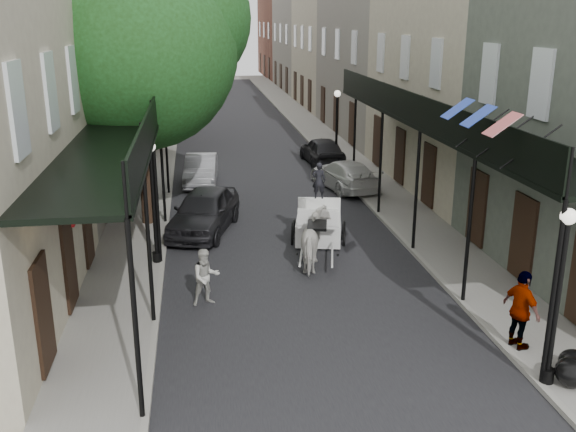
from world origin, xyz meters
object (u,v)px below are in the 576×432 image
object	(u,v)px
carriage	(319,206)
pedestrian_sidewalk_right	(521,310)
lamppost_right_near	(558,295)
lamppost_left	(154,201)
car_right_far	(322,150)
horse	(317,240)
tree_far	(164,43)
pedestrian_walking	(206,277)
pedestrian_sidewalk_left	(118,185)
tree_near	(149,40)
car_right_near	(345,175)
lamppost_right_far	(337,127)
car_left_far	(182,118)
car_left_near	(204,211)
car_left_mid	(201,170)

from	to	relation	value
carriage	pedestrian_sidewalk_right	distance (m)	8.84
lamppost_right_near	lamppost_left	bearing A→B (deg)	135.71
lamppost_left	car_right_far	world-z (taller)	lamppost_left
horse	carriage	distance (m)	2.69
tree_far	pedestrian_walking	world-z (taller)	tree_far
pedestrian_walking	pedestrian_sidewalk_left	distance (m)	9.34
tree_near	lamppost_right_near	xyz separation A→B (m)	(8.30, -12.18, -4.44)
horse	pedestrian_sidewalk_right	size ratio (longest dim) A/B	1.11
tree_far	pedestrian_sidewalk_left	bearing A→B (deg)	-97.16
pedestrian_walking	pedestrian_sidewalk_left	size ratio (longest dim) A/B	0.80
pedestrian_sidewalk_left	car_right_near	bearing A→B (deg)	172.12
car_right_far	lamppost_left	bearing A→B (deg)	55.93
tree_far	lamppost_right_far	size ratio (longest dim) A/B	2.32
car_left_far	tree_near	bearing A→B (deg)	-97.87
tree_near	lamppost_right_near	world-z (taller)	tree_near
lamppost_right_near	car_left_near	size ratio (longest dim) A/B	0.83
lamppost_left	car_right_far	distance (m)	15.17
pedestrian_walking	car_right_far	distance (m)	17.19
pedestrian_sidewalk_right	carriage	bearing A→B (deg)	4.53
horse	pedestrian_sidewalk_left	distance (m)	9.29
lamppost_left	car_left_mid	size ratio (longest dim) A/B	0.95
horse	pedestrian_sidewalk_right	xyz separation A→B (m)	(3.53, -5.71, 0.18)
lamppost_right_far	pedestrian_walking	xyz separation A→B (m)	(-6.78, -15.00, -1.28)
lamppost_right_near	carriage	bearing A→B (deg)	106.32
lamppost_right_near	car_left_mid	bearing A→B (deg)	110.64
lamppost_right_near	lamppost_left	world-z (taller)	same
pedestrian_sidewalk_left	carriage	bearing A→B (deg)	129.10
tree_near	car_right_far	world-z (taller)	tree_near
lamppost_right_near	pedestrian_walking	bearing A→B (deg)	143.59
carriage	pedestrian_walking	bearing A→B (deg)	-117.21
tree_far	lamppost_left	size ratio (longest dim) A/B	2.32
tree_near	carriage	distance (m)	8.02
horse	carriage	xyz separation A→B (m)	(0.57, 2.62, 0.26)
lamppost_left	pedestrian_sidewalk_left	size ratio (longest dim) A/B	1.94
lamppost_right_far	pedestrian_walking	bearing A→B (deg)	-114.32
tree_near	lamppost_left	bearing A→B (deg)	-88.66
tree_near	car_left_mid	world-z (taller)	tree_near
carriage	pedestrian_sidewalk_right	xyz separation A→B (m)	(2.96, -8.33, -0.08)
pedestrian_sidewalk_left	car_left_mid	bearing A→B (deg)	-149.79
car_left_mid	lamppost_left	bearing A→B (deg)	-94.51
lamppost_right_far	pedestrian_sidewalk_right	bearing A→B (deg)	-89.69
lamppost_right_far	pedestrian_sidewalk_left	size ratio (longest dim) A/B	1.94
car_left_mid	car_right_far	world-z (taller)	car_right_far
tree_near	horse	bearing A→B (deg)	-45.99
carriage	lamppost_left	bearing A→B (deg)	-149.49
tree_near	lamppost_right_far	world-z (taller)	tree_near
pedestrian_sidewalk_left	lamppost_right_far	bearing A→B (deg)	-169.00
car_left_near	car_left_mid	size ratio (longest dim) A/B	1.14
lamppost_right_far	pedestrian_walking	size ratio (longest dim) A/B	2.42
tree_far	carriage	bearing A→B (deg)	-71.52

